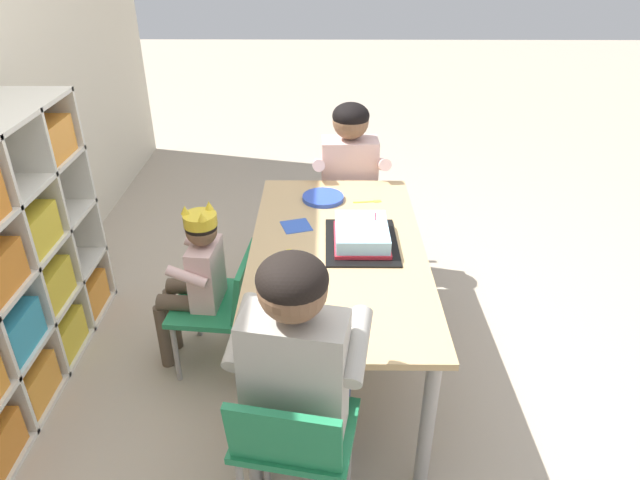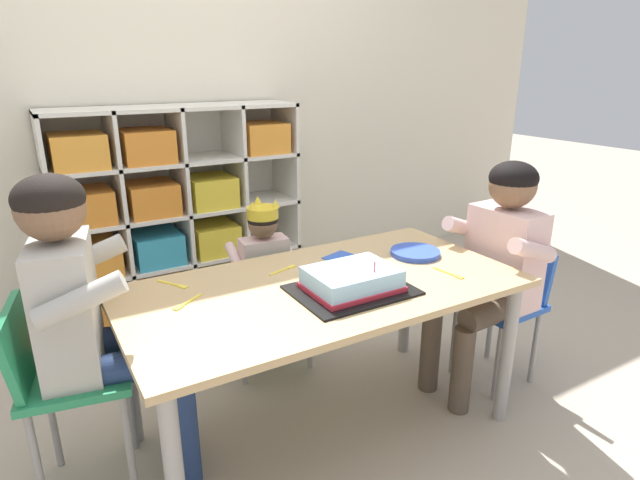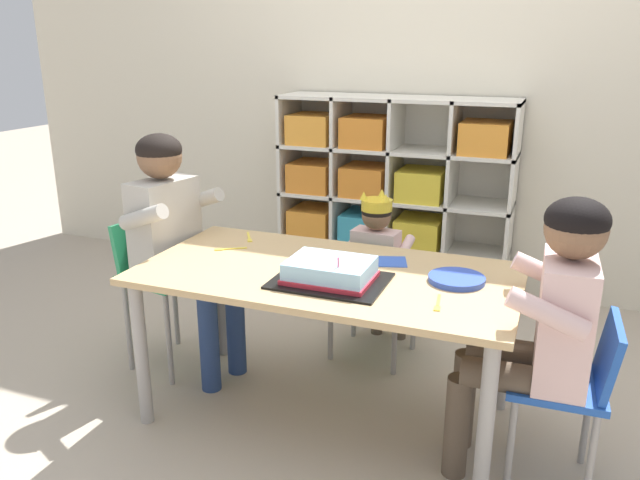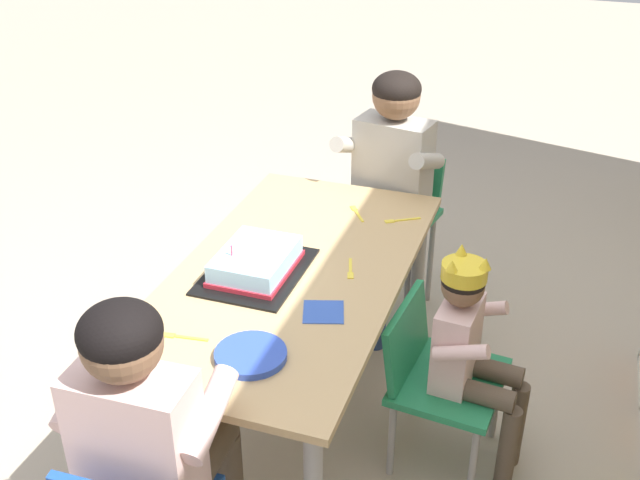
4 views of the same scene
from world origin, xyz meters
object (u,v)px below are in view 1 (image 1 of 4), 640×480
Objects in this scene: classroom_chair_guest_side at (348,207)px; fork_scattered_mid_table at (315,317)px; guest_at_table_side at (350,177)px; fork_by_napkin at (369,202)px; classroom_chair_adult_side at (293,442)px; fork_beside_plate_stack at (266,315)px; fork_near_cake_tray at (292,256)px; adult_helper_seated at (300,361)px; paper_plate_stack at (323,198)px; child_with_crown at (197,270)px; birthday_cake_on_tray at (362,236)px; activity_table at (337,263)px; classroom_chair_blue at (223,299)px.

classroom_chair_guest_side is 1.38m from fork_scattered_mid_table.
fork_by_napkin is at bearing -78.43° from guest_at_table_side.
classroom_chair_adult_side is at bearing 69.53° from fork_by_napkin.
classroom_chair_guest_side is at bearing 90.00° from guest_at_table_side.
fork_beside_plate_stack is (0.39, 0.11, 0.17)m from classroom_chair_adult_side.
fork_by_napkin is at bearing -81.11° from classroom_chair_guest_side.
adult_helper_seated is at bearing -12.16° from fork_near_cake_tray.
paper_plate_stack is (-0.31, 0.14, 0.02)m from guest_at_table_side.
child_with_crown is at bearing 12.51° from fork_scattered_mid_table.
birthday_cake_on_tray is 0.63m from fork_beside_plate_stack.
activity_table is 0.87m from classroom_chair_adult_side.
fork_beside_plate_stack reaches higher than classroom_chair_guest_side.
fork_scattered_mid_table is 0.17m from fork_beside_plate_stack.
adult_helper_seated reaches higher than child_with_crown.
paper_plate_stack is 0.94m from fork_scattered_mid_table.
guest_at_table_side is 8.34× the size of fork_scattered_mid_table.
classroom_chair_guest_side is 1.01m from fork_near_cake_tray.
activity_table is 0.21m from fork_near_cake_tray.
birthday_cake_on_tray is 3.37× the size of fork_scattered_mid_table.
classroom_chair_blue is 0.69m from paper_plate_stack.
fork_by_napkin is at bearing 128.61° from fork_near_cake_tray.
paper_plate_stack is 0.23m from fork_by_napkin.
guest_at_table_side is at bearing -87.23° from adult_helper_seated.
guest_at_table_side is 7.92× the size of fork_near_cake_tray.
birthday_cake_on_tray reaches higher than fork_beside_plate_stack.
child_with_crown is at bearing 21.48° from fork_by_napkin.
activity_table is at bearing -97.93° from guest_at_table_side.
classroom_chair_adult_side is at bearing -99.89° from guest_at_table_side.
classroom_chair_guest_side is (0.88, -0.08, -0.17)m from activity_table.
fork_beside_plate_stack is (-0.49, -0.35, 0.13)m from child_with_crown.
classroom_chair_blue is 0.68m from birthday_cake_on_tray.
fork_near_cake_tray is at bearing 83.23° from child_with_crown.
paper_plate_stack is (1.33, -0.09, 0.18)m from classroom_chair_adult_side.
adult_helper_seated is at bearing 69.28° from fork_by_napkin.
classroom_chair_guest_side is at bearing -86.62° from adult_helper_seated.
fork_beside_plate_stack is at bearing 58.11° from fork_by_napkin.
guest_at_table_side is at bearing -25.01° from paper_plate_stack.
activity_table reaches higher than classroom_chair_guest_side.
classroom_chair_guest_side is 0.88m from birthday_cake_on_tray.
birthday_cake_on_tray is 2.91× the size of fork_by_napkin.
fork_near_cake_tray is at bearing -20.08° from fork_scattered_mid_table.
child_with_crown reaches higher than paper_plate_stack.
fork_scattered_mid_table is at bearing -98.92° from classroom_chair_guest_side.
classroom_chair_guest_side is (0.86, -0.69, -0.12)m from child_with_crown.
child_with_crown is at bearing -86.01° from fork_beside_plate_stack.
classroom_chair_adult_side is 1.66m from guest_at_table_side.
classroom_chair_guest_side is at bearing 147.23° from fork_near_cake_tray.
birthday_cake_on_tray is 3.20× the size of fork_near_cake_tray.
birthday_cake_on_tray is (0.02, -0.71, 0.16)m from child_with_crown.
classroom_chair_blue is 0.43m from fork_near_cake_tray.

